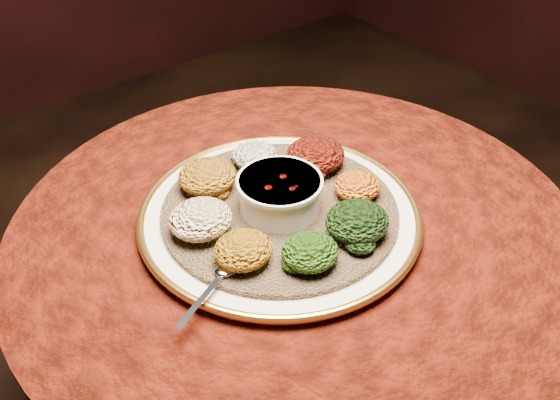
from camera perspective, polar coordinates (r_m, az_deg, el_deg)
table at (r=1.17m, az=1.40°, el=-8.83°), size 0.96×0.96×0.73m
platter at (r=1.04m, az=-0.03°, el=-1.44°), size 0.52×0.52×0.02m
injera at (r=1.03m, az=-0.03°, el=-0.98°), size 0.48×0.48×0.01m
stew_bowl at (r=1.00m, az=-0.03°, el=0.74°), size 0.14×0.14×0.06m
spoon at (r=0.91m, az=-5.21°, el=-6.69°), size 0.14×0.07×0.01m
portion_ayib at (r=1.12m, az=-2.36°, el=4.12°), size 0.08×0.08×0.04m
portion_kitfo at (r=1.11m, az=3.26°, el=4.15°), size 0.11×0.10×0.05m
portion_tikil at (r=1.05m, az=7.09°, el=1.29°), size 0.08×0.08×0.04m
portion_gomen at (r=0.97m, az=7.07°, el=-1.95°), size 0.10×0.10×0.05m
portion_mixveg at (r=0.92m, az=2.77°, el=-4.75°), size 0.09×0.08×0.04m
portion_kik at (r=0.92m, az=-3.38°, el=-4.58°), size 0.09×0.08×0.04m
portion_timatim at (r=0.97m, az=-7.26°, el=-1.75°), size 0.10×0.10×0.05m
portion_shiro at (r=1.06m, az=-6.67°, el=2.17°), size 0.10×0.10×0.05m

